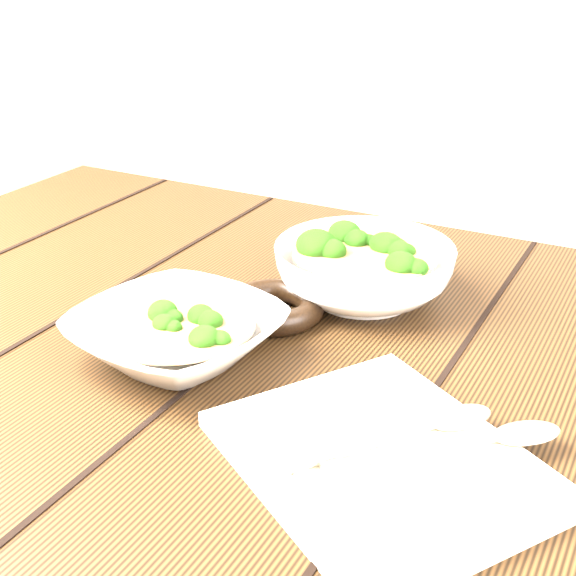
{
  "coord_description": "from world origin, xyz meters",
  "views": [
    {
      "loc": [
        0.35,
        -0.63,
        1.14
      ],
      "look_at": [
        0.01,
        0.02,
        0.8
      ],
      "focal_mm": 50.0,
      "sensor_mm": 36.0,
      "label": 1
    }
  ],
  "objects": [
    {
      "name": "spoon_left",
      "position": [
        0.2,
        -0.11,
        0.77
      ],
      "size": [
        0.14,
        0.18,
        0.01
      ],
      "color": "#AEAB9A",
      "rests_on": "napkin"
    },
    {
      "name": "napkin",
      "position": [
        0.18,
        -0.15,
        0.76
      ],
      "size": [
        0.32,
        0.3,
        0.01
      ],
      "primitive_type": "cube",
      "rotation": [
        0.0,
        0.0,
        -0.56
      ],
      "color": "beige",
      "rests_on": "table"
    },
    {
      "name": "soup_bowl_front",
      "position": [
        -0.06,
        -0.08,
        0.78
      ],
      "size": [
        0.22,
        0.22,
        0.05
      ],
      "color": "silver",
      "rests_on": "table"
    },
    {
      "name": "spoon_right",
      "position": [
        0.24,
        -0.1,
        0.77
      ],
      "size": [
        0.16,
        0.15,
        0.01
      ],
      "color": "#AEAB9A",
      "rests_on": "napkin"
    },
    {
      "name": "soup_bowl_back",
      "position": [
        0.04,
        0.13,
        0.78
      ],
      "size": [
        0.25,
        0.25,
        0.07
      ],
      "color": "silver",
      "rests_on": "table"
    },
    {
      "name": "trivet",
      "position": [
        -0.02,
        0.04,
        0.76
      ],
      "size": [
        0.14,
        0.14,
        0.03
      ],
      "primitive_type": "torus",
      "rotation": [
        0.0,
        0.0,
        -0.34
      ],
      "color": "black",
      "rests_on": "table"
    },
    {
      "name": "table",
      "position": [
        0.0,
        0.0,
        0.63
      ],
      "size": [
        1.2,
        0.8,
        0.75
      ],
      "color": "#37220F",
      "rests_on": "ground"
    }
  ]
}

